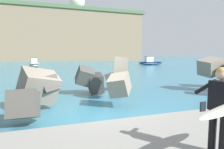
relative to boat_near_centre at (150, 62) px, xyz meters
The scene contains 6 objects.
ground_plane 35.68m from the boat_near_centre, 123.48° to the right, with size 400.00×400.00×0.00m, color teal.
breakwater_jetty 33.40m from the boat_near_centre, 121.78° to the right, with size 32.49×6.62×2.94m.
boat_near_centre is the anchor object (origin of this frame).
boat_mid_left 23.98m from the boat_near_centre, behind, with size 2.39×5.96×1.82m.
headland_bluff 62.00m from the boat_near_centre, 121.82° to the left, with size 95.03×43.46×19.19m.
radar_dome 56.32m from the boat_near_centre, 99.02° to the left, with size 6.84×6.84×10.02m.
Camera 1 is at (-2.15, -7.22, 2.25)m, focal length 30.43 mm.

